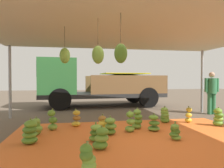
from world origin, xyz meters
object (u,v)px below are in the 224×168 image
Objects in this scene: banana_bunch_4 at (103,124)px; banana_bunch_7 at (101,139)px; banana_bunch_12 at (36,127)px; cargo_truck_main at (97,84)px; banana_bunch_1 at (30,133)px; banana_bunch_3 at (130,123)px; banana_bunch_6 at (52,121)px; banana_bunch_11 at (165,115)px; worker_0 at (212,90)px; banana_bunch_0 at (175,132)px; banana_bunch_2 at (88,161)px; banana_bunch_8 at (138,120)px; banana_bunch_5 at (76,119)px; banana_bunch_10 at (110,127)px; banana_bunch_9 at (96,133)px; banana_bunch_13 at (218,118)px; banana_bunch_14 at (189,116)px; banana_bunch_15 at (154,124)px.

banana_bunch_7 is at bearing -98.58° from banana_bunch_4.
banana_bunch_12 is 5.84m from cargo_truck_main.
banana_bunch_3 is (2.39, 0.61, 0.01)m from banana_bunch_1.
banana_bunch_6 is (-1.34, 0.33, 0.06)m from banana_bunch_4.
banana_bunch_11 is 0.31× the size of worker_0.
banana_bunch_0 is at bearing 10.60° from banana_bunch_7.
banana_bunch_7 is (0.33, 1.12, -0.02)m from banana_bunch_2.
banana_bunch_12 is (-2.69, -0.20, -0.06)m from banana_bunch_8.
banana_bunch_1 reaches higher than banana_bunch_5.
banana_bunch_4 is at bearing 144.94° from banana_bunch_0.
banana_bunch_3 reaches higher than banana_bunch_11.
banana_bunch_10 is 0.07× the size of cargo_truck_main.
banana_bunch_9 is (1.43, -0.03, -0.07)m from banana_bunch_1.
banana_bunch_8 is (2.68, 0.91, 0.01)m from banana_bunch_1.
banana_bunch_7 is at bearing -158.90° from banana_bunch_13.
banana_bunch_11 is 1.16× the size of banana_bunch_12.
banana_bunch_4 is at bearing 26.15° from banana_bunch_1.
banana_bunch_9 is at bearing -146.43° from banana_bunch_3.
banana_bunch_2 is 7.90m from cargo_truck_main.
banana_bunch_7 is at bearing -41.26° from banana_bunch_12.
banana_bunch_3 is (1.24, 2.31, 0.03)m from banana_bunch_2.
banana_bunch_2 is 6.91m from worker_0.
banana_bunch_10 is at bearing 50.68° from banana_bunch_9.
banana_bunch_8 reaches higher than banana_bunch_9.
banana_bunch_6 is at bearing -176.38° from banana_bunch_14.
banana_bunch_13 reaches higher than banana_bunch_11.
banana_bunch_15 is (3.04, 0.60, -0.04)m from banana_bunch_1.
banana_bunch_6 is 1.25× the size of banana_bunch_10.
banana_bunch_9 is 0.28× the size of worker_0.
banana_bunch_13 is at bearing 9.29° from banana_bunch_1.
banana_bunch_7 is at bearing 73.64° from banana_bunch_2.
banana_bunch_5 is at bearing 170.78° from banana_bunch_13.
banana_bunch_4 is (-1.54, 1.08, 0.02)m from banana_bunch_0.
banana_bunch_12 is (-1.69, -0.11, 0.00)m from banana_bunch_4.
banana_bunch_4 is 0.95× the size of banana_bunch_15.
banana_bunch_13 is (3.49, 0.02, 0.05)m from banana_bunch_4.
banana_bunch_8 reaches higher than banana_bunch_1.
banana_bunch_1 is at bearing 175.49° from banana_bunch_0.
banana_bunch_13 is at bearing 32.28° from banana_bunch_2.
cargo_truck_main is (-0.64, 5.18, 0.92)m from banana_bunch_8.
banana_bunch_13 is 2.38m from worker_0.
banana_bunch_8 is at bearing -5.85° from banana_bunch_6.
banana_bunch_5 reaches higher than banana_bunch_7.
banana_bunch_5 reaches higher than banana_bunch_0.
banana_bunch_0 is 2.24m from banana_bunch_13.
banana_bunch_9 is (-0.04, 0.55, -0.03)m from banana_bunch_7.
worker_0 is (3.96, 2.18, 0.73)m from banana_bunch_3.
banana_bunch_2 is at bearing -147.72° from banana_bunch_13.
banana_bunch_1 is at bearing -156.27° from worker_0.
banana_bunch_11 is at bearing 42.77° from banana_bunch_7.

